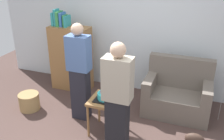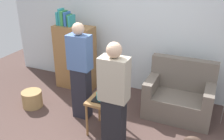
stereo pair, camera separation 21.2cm
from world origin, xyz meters
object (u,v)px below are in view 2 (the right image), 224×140
(person_blowing_candles, at_px, (81,72))
(wicker_basket, at_px, (32,99))
(birthday_cake, at_px, (105,96))
(bookshelf, at_px, (75,56))
(side_table, at_px, (105,104))
(couch, at_px, (179,97))
(person_holding_cake, at_px, (114,102))

(person_blowing_candles, distance_m, wicker_basket, 1.21)
(birthday_cake, xyz_separation_m, wicker_basket, (-1.53, 0.12, -0.48))
(birthday_cake, distance_m, wicker_basket, 1.61)
(bookshelf, bearing_deg, person_blowing_candles, -53.73)
(side_table, relative_size, person_blowing_candles, 0.35)
(bookshelf, bearing_deg, side_table, -43.22)
(couch, xyz_separation_m, side_table, (-0.94, -0.95, 0.15))
(wicker_basket, bearing_deg, person_holding_cake, -16.50)
(person_holding_cake, bearing_deg, side_table, -39.43)
(bookshelf, distance_m, side_table, 1.67)
(couch, bearing_deg, person_blowing_candles, -154.14)
(couch, relative_size, birthday_cake, 3.44)
(couch, distance_m, person_blowing_candles, 1.72)
(bookshelf, xyz_separation_m, person_blowing_candles, (0.67, -0.91, 0.15))
(couch, bearing_deg, side_table, -134.77)
(couch, relative_size, person_blowing_candles, 0.67)
(person_blowing_candles, height_order, person_holding_cake, same)
(couch, height_order, person_holding_cake, person_holding_cake)
(wicker_basket, bearing_deg, person_blowing_candles, 6.10)
(bookshelf, xyz_separation_m, wicker_basket, (-0.33, -1.01, -0.53))
(birthday_cake, height_order, person_holding_cake, person_holding_cake)
(bookshelf, xyz_separation_m, side_table, (1.21, -1.14, -0.19))
(couch, relative_size, side_table, 1.91)
(couch, distance_m, side_table, 1.35)
(side_table, distance_m, person_holding_cake, 0.64)
(couch, xyz_separation_m, person_blowing_candles, (-1.49, -0.72, 0.49))
(couch, relative_size, bookshelf, 0.68)
(bookshelf, distance_m, person_holding_cake, 2.20)
(birthday_cake, relative_size, person_blowing_candles, 0.20)
(person_blowing_candles, xyz_separation_m, wicker_basket, (-0.99, -0.11, -0.68))
(person_holding_cake, distance_m, wicker_basket, 2.06)
(birthday_cake, height_order, wicker_basket, birthday_cake)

